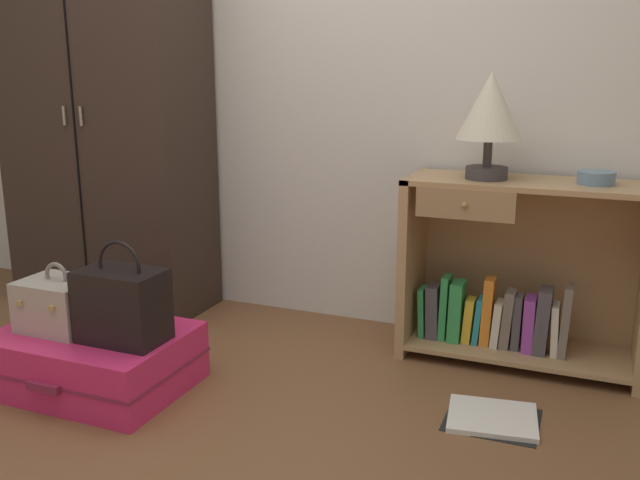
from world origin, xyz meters
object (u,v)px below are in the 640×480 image
(suitcase_large, at_px, (95,359))
(train_case, at_px, (59,304))
(bookshelf, at_px, (516,277))
(bottle, at_px, (23,340))
(wardrobe, at_px, (105,113))
(open_book_on_floor, at_px, (492,418))
(handbag, at_px, (122,305))
(bowl, at_px, (596,178))
(table_lamp, at_px, (490,111))

(suitcase_large, xyz_separation_m, train_case, (-0.13, -0.03, 0.22))
(bookshelf, relative_size, bottle, 5.02)
(wardrobe, xyz_separation_m, open_book_on_floor, (2.05, -0.55, -0.99))
(suitcase_large, bearing_deg, bottle, 169.38)
(wardrobe, bearing_deg, bottle, -81.59)
(open_book_on_floor, bearing_deg, train_case, -168.13)
(wardrobe, height_order, open_book_on_floor, wardrobe)
(handbag, xyz_separation_m, open_book_on_floor, (1.31, 0.34, -0.36))
(suitcase_large, relative_size, open_book_on_floor, 2.12)
(bowl, bearing_deg, handbag, -149.69)
(suitcase_large, xyz_separation_m, open_book_on_floor, (1.49, 0.31, -0.11))
(table_lamp, bearing_deg, bottle, -156.29)
(table_lamp, xyz_separation_m, bottle, (-1.78, -0.78, -0.96))
(bowl, bearing_deg, wardrobe, -179.20)
(bookshelf, xyz_separation_m, open_book_on_floor, (0.01, -0.59, -0.36))
(wardrobe, bearing_deg, suitcase_large, -56.68)
(handbag, bearing_deg, bottle, 169.81)
(bottle, bearing_deg, open_book_on_floor, 6.76)
(train_case, bearing_deg, table_lamp, 31.45)
(handbag, height_order, bottle, handbag)
(bookshelf, distance_m, suitcase_large, 1.74)
(open_book_on_floor, bearing_deg, bowl, 65.66)
(wardrobe, height_order, handbag, wardrobe)
(bookshelf, xyz_separation_m, table_lamp, (-0.14, -0.03, 0.69))
(bookshelf, relative_size, suitcase_large, 1.35)
(bookshelf, relative_size, train_case, 3.51)
(table_lamp, xyz_separation_m, bowl, (0.42, 0.03, -0.25))
(bookshelf, bearing_deg, table_lamp, -166.37)
(bowl, height_order, suitcase_large, bowl)
(train_case, xyz_separation_m, handbag, (0.30, -0.00, 0.04))
(open_book_on_floor, bearing_deg, suitcase_large, -168.08)
(bowl, height_order, train_case, bowl)
(suitcase_large, bearing_deg, handbag, -9.08)
(bottle, bearing_deg, suitcase_large, -10.62)
(wardrobe, relative_size, suitcase_large, 2.75)
(table_lamp, relative_size, bowl, 3.00)
(wardrobe, relative_size, bottle, 10.24)
(bowl, relative_size, train_case, 0.51)
(suitcase_large, bearing_deg, wardrobe, 123.32)
(bowl, bearing_deg, bookshelf, 177.95)
(wardrobe, xyz_separation_m, suitcase_large, (0.56, -0.86, -0.88))
(bowl, relative_size, open_book_on_floor, 0.42)
(handbag, relative_size, open_book_on_floor, 1.12)
(suitcase_large, height_order, handbag, handbag)
(suitcase_large, bearing_deg, open_book_on_floor, 11.92)
(suitcase_large, height_order, open_book_on_floor, suitcase_large)
(bookshelf, relative_size, table_lamp, 2.29)
(wardrobe, distance_m, train_case, 1.19)
(train_case, distance_m, bottle, 0.42)
(suitcase_large, relative_size, train_case, 2.60)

